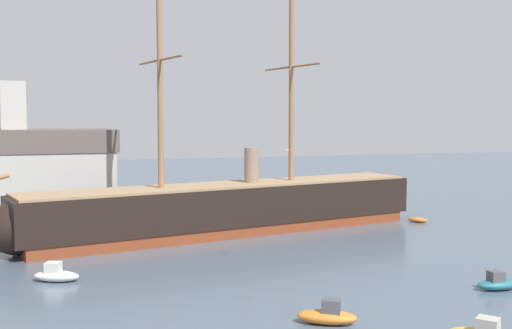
% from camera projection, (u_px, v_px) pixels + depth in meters
% --- Properties ---
extents(tall_ship, '(61.15, 18.46, 29.72)m').
position_uv_depth(tall_ship, '(230.00, 208.00, 76.59)').
color(tall_ship, brown).
rests_on(tall_ship, ground).
extents(motorboat_near_centre, '(4.42, 3.57, 1.73)m').
position_uv_depth(motorboat_near_centre, '(328.00, 315.00, 42.80)').
color(motorboat_near_centre, orange).
rests_on(motorboat_near_centre, ground).
extents(motorboat_mid_right, '(3.92, 1.99, 1.58)m').
position_uv_depth(motorboat_mid_right, '(498.00, 283.00, 51.33)').
color(motorboat_mid_right, '#236670').
rests_on(motorboat_mid_right, ground).
extents(motorboat_alongside_bow, '(4.34, 3.19, 1.68)m').
position_uv_depth(motorboat_alongside_bow, '(56.00, 275.00, 54.02)').
color(motorboat_alongside_bow, silver).
rests_on(motorboat_alongside_bow, ground).
extents(dinghy_far_right, '(2.58, 2.98, 0.66)m').
position_uv_depth(dinghy_far_right, '(418.00, 220.00, 85.14)').
color(dinghy_far_right, orange).
rests_on(dinghy_far_right, ground).
extents(dinghy_distant_centre, '(1.84, 1.77, 0.42)m').
position_uv_depth(dinghy_distant_centre, '(178.00, 223.00, 83.20)').
color(dinghy_distant_centre, gold).
rests_on(dinghy_distant_centre, ground).
extents(seagull_in_flight, '(0.63, 1.28, 0.14)m').
position_uv_depth(seagull_in_flight, '(287.00, 150.00, 57.17)').
color(seagull_in_flight, silver).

